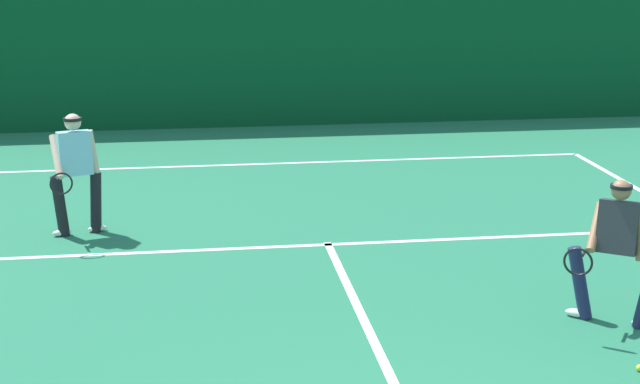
{
  "coord_description": "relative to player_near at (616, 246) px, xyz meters",
  "views": [
    {
      "loc": [
        -1.77,
        -5.61,
        3.96
      ],
      "look_at": [
        -0.25,
        5.28,
        1.0
      ],
      "focal_mm": 54.22,
      "sensor_mm": 36.0,
      "label": 1
    }
  ],
  "objects": [
    {
      "name": "player_far",
      "position": [
        -5.82,
        3.93,
        0.07
      ],
      "size": [
        0.74,
        0.89,
        1.66
      ],
      "rotation": [
        0.0,
        0.0,
        3.42
      ],
      "color": "black",
      "rests_on": "ground_plane"
    },
    {
      "name": "court_line_service",
      "position": [
        -2.54,
        3.0,
        -0.84
      ],
      "size": [
        8.67,
        0.1,
        0.01
      ],
      "primitive_type": "cube",
      "color": "white",
      "rests_on": "ground_plane"
    },
    {
      "name": "tennis_ball",
      "position": [
        -0.22,
        -1.14,
        -0.81
      ],
      "size": [
        0.07,
        0.07,
        0.07
      ],
      "primitive_type": "sphere",
      "color": "#D1E033",
      "rests_on": "ground_plane"
    },
    {
      "name": "back_fence_windscreen",
      "position": [
        -2.54,
        11.18,
        0.64
      ],
      "size": [
        20.41,
        0.12,
        2.97
      ],
      "primitive_type": "cube",
      "color": "#094221",
      "rests_on": "ground_plane"
    },
    {
      "name": "court_line_centre",
      "position": [
        -2.54,
        -0.11,
        -0.84
      ],
      "size": [
        0.1,
        6.4,
        0.01
      ],
      "primitive_type": "cube",
      "color": "white",
      "rests_on": "ground_plane"
    },
    {
      "name": "player_near",
      "position": [
        0.0,
        0.0,
        0.0
      ],
      "size": [
        1.11,
        0.79,
        1.55
      ],
      "rotation": [
        0.0,
        0.0,
        2.56
      ],
      "color": "#1E234C",
      "rests_on": "ground_plane"
    },
    {
      "name": "court_line_baseline_far",
      "position": [
        -2.54,
        7.69,
        -0.84
      ],
      "size": [
        10.63,
        0.1,
        0.01
      ],
      "primitive_type": "cube",
      "color": "white",
      "rests_on": "ground_plane"
    }
  ]
}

